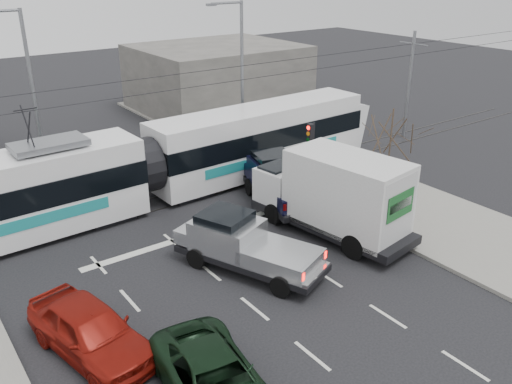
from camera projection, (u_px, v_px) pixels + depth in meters
ground at (293, 292)px, 19.65m from camera, size 120.00×120.00×0.00m
sidewalk_right at (446, 225)px, 24.48m from camera, size 6.00×60.00×0.15m
rails at (165, 201)px, 27.08m from camera, size 60.00×1.60×0.03m
building_right at (218, 77)px, 42.98m from camera, size 12.00×10.00×5.00m
bare_tree at (391, 138)px, 24.11m from camera, size 2.40×2.40×5.00m
traffic_signal at (311, 143)px, 26.89m from camera, size 0.44×0.44×3.60m
street_lamp_near at (239, 70)px, 31.98m from camera, size 2.38×0.25×9.00m
street_lamp_far at (29, 89)px, 27.26m from camera, size 2.38×0.25×9.00m
catenary at (160, 126)px, 25.55m from camera, size 60.00×0.20×7.00m
tram at (144, 167)px, 25.92m from camera, size 27.48×3.79×5.59m
silver_pickup at (242, 243)px, 20.84m from camera, size 4.11×6.27×2.16m
box_truck at (334, 195)px, 23.20m from camera, size 3.60×7.72×3.72m
navy_pickup at (278, 181)px, 26.44m from camera, size 3.45×5.91×2.35m
green_car at (215, 381)px, 14.51m from camera, size 3.06×5.40×1.42m
red_car at (90, 330)px, 16.31m from camera, size 2.97×5.24×1.68m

